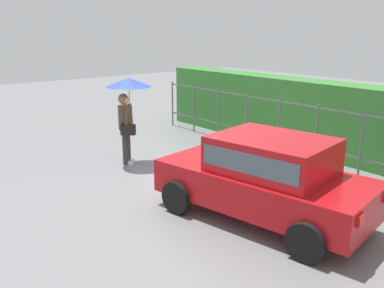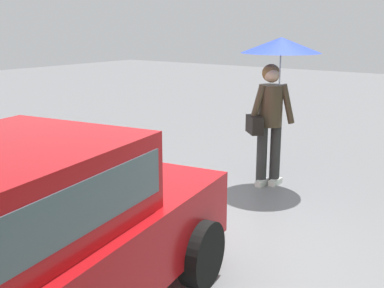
% 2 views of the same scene
% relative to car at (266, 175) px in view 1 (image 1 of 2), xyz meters
% --- Properties ---
extents(ground_plane, '(40.00, 40.00, 0.00)m').
position_rel_car_xyz_m(ground_plane, '(-1.89, 0.27, -0.80)').
color(ground_plane, slate).
extents(car, '(3.93, 2.35, 1.48)m').
position_rel_car_xyz_m(car, '(0.00, 0.00, 0.00)').
color(car, '#B71116').
rests_on(car, ground).
extents(pedestrian, '(1.08, 1.08, 2.09)m').
position_rel_car_xyz_m(pedestrian, '(-4.25, -0.15, 0.79)').
color(pedestrian, '#333333').
rests_on(pedestrian, ground).
extents(fence_section, '(10.35, 0.05, 1.50)m').
position_rel_car_xyz_m(fence_section, '(-1.78, 3.17, 0.02)').
color(fence_section, '#59605B').
rests_on(fence_section, ground).
extents(hedge_row, '(11.30, 0.90, 1.90)m').
position_rel_car_xyz_m(hedge_row, '(-1.78, 4.18, 0.15)').
color(hedge_row, '#387F33').
rests_on(hedge_row, ground).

